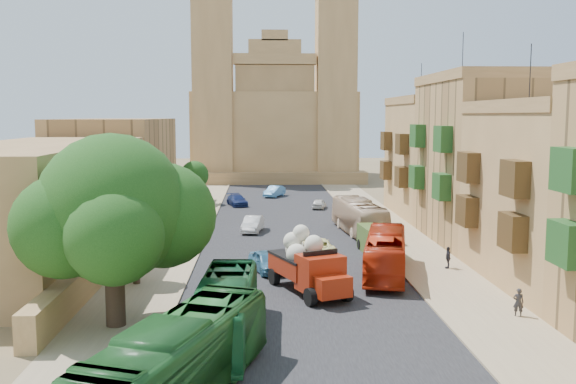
{
  "coord_description": "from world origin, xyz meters",
  "views": [
    {
      "loc": [
        -2.33,
        -27.1,
        10.34
      ],
      "look_at": [
        0.0,
        26.0,
        4.0
      ],
      "focal_mm": 40.0,
      "sensor_mm": 36.0,
      "label": 1
    }
  ],
  "objects": [
    {
      "name": "car_blue_b",
      "position": [
        -0.5,
        54.47,
        0.7
      ],
      "size": [
        3.06,
        4.46,
        1.39
      ],
      "primitive_type": "imported",
      "rotation": [
        0.0,
        0.0,
        -0.42
      ],
      "color": "#4485BD",
      "rests_on": "ground"
    },
    {
      "name": "street_tree_b",
      "position": [
        -10.0,
        24.0,
        2.9
      ],
      "size": [
        2.83,
        2.83,
        4.34
      ],
      "color": "#39281C",
      "rests_on": "ground"
    },
    {
      "name": "townhouse_d",
      "position": [
        15.95,
        39.0,
        6.16
      ],
      "size": [
        9.0,
        14.0,
        15.9
      ],
      "color": "#A47C4A",
      "rests_on": "ground"
    },
    {
      "name": "car_white_a",
      "position": [
        -3.01,
        29.5,
        0.7
      ],
      "size": [
        2.14,
        4.41,
        1.39
      ],
      "primitive_type": "imported",
      "rotation": [
        0.0,
        0.0,
        -0.16
      ],
      "color": "silver",
      "rests_on": "ground"
    },
    {
      "name": "west_building_mid",
      "position": [
        -18.0,
        44.0,
        5.0
      ],
      "size": [
        10.0,
        22.0,
        10.0
      ],
      "primitive_type": "cube",
      "color": "#AF844F",
      "rests_on": "ground"
    },
    {
      "name": "car_white_b",
      "position": [
        4.26,
        43.68,
        0.55
      ],
      "size": [
        2.04,
        3.45,
        1.1
      ],
      "primitive_type": "imported",
      "rotation": [
        0.0,
        0.0,
        2.9
      ],
      "color": "silver",
      "rests_on": "ground"
    },
    {
      "name": "bus_green_north",
      "position": [
        -4.0,
        1.57,
        1.46
      ],
      "size": [
        2.96,
        10.62,
        2.93
      ],
      "primitive_type": "imported",
      "rotation": [
        0.0,
        0.0,
        -0.05
      ],
      "color": "#196732",
      "rests_on": "ground"
    },
    {
      "name": "west_wall",
      "position": [
        -12.5,
        20.0,
        0.9
      ],
      "size": [
        1.0,
        40.0,
        1.8
      ],
      "primitive_type": "cube",
      "color": "#A47C4A",
      "rests_on": "ground"
    },
    {
      "name": "church",
      "position": [
        -0.0,
        78.61,
        9.52
      ],
      "size": [
        28.0,
        22.5,
        36.3
      ],
      "color": "#A47C4A",
      "rests_on": "ground"
    },
    {
      "name": "car_blue_a",
      "position": [
        -1.93,
        14.67,
        0.7
      ],
      "size": [
        2.79,
        4.4,
        1.4
      ],
      "primitive_type": "imported",
      "rotation": [
        0.0,
        0.0,
        0.3
      ],
      "color": "teal",
      "rests_on": "ground"
    },
    {
      "name": "car_cream",
      "position": [
        1.97,
        19.79,
        0.64
      ],
      "size": [
        2.43,
        4.74,
        1.28
      ],
      "primitive_type": "imported",
      "rotation": [
        0.0,
        0.0,
        3.21
      ],
      "color": "#FFF8A9",
      "rests_on": "ground"
    },
    {
      "name": "car_dkblue",
      "position": [
        -5.0,
        46.44,
        0.64
      ],
      "size": [
        2.89,
        4.7,
        1.27
      ],
      "primitive_type": "imported",
      "rotation": [
        0.0,
        0.0,
        0.27
      ],
      "color": "navy",
      "rests_on": "ground"
    },
    {
      "name": "townhouse_b",
      "position": [
        15.95,
        11.0,
        5.66
      ],
      "size": [
        9.0,
        14.0,
        14.9
      ],
      "color": "#A47C4A",
      "rests_on": "ground"
    },
    {
      "name": "red_truck",
      "position": [
        0.49,
        9.52,
        1.71
      ],
      "size": [
        4.74,
        7.03,
        3.89
      ],
      "color": "maroon",
      "rests_on": "ground"
    },
    {
      "name": "street_tree_d",
      "position": [
        -10.0,
        48.0,
        3.41
      ],
      "size": [
        3.32,
        3.32,
        5.1
      ],
      "color": "#39281C",
      "rests_on": "ground"
    },
    {
      "name": "road_surface",
      "position": [
        0.0,
        30.0,
        0.01
      ],
      "size": [
        14.0,
        140.0,
        0.01
      ],
      "primitive_type": "cube",
      "color": "black",
      "rests_on": "ground"
    },
    {
      "name": "pedestrian_a",
      "position": [
        11.0,
        4.57,
        0.74
      ],
      "size": [
        0.61,
        0.48,
        1.49
      ],
      "primitive_type": "imported",
      "rotation": [
        0.0,
        0.0,
        2.89
      ],
      "color": "#2A282B",
      "rests_on": "ground"
    },
    {
      "name": "bus_green_south",
      "position": [
        -5.27,
        -4.79,
        1.58
      ],
      "size": [
        6.4,
        11.57,
        3.16
      ],
      "primitive_type": "imported",
      "rotation": [
        0.0,
        0.0,
        -0.35
      ],
      "color": "#226128",
      "rests_on": "ground"
    },
    {
      "name": "townhouse_c",
      "position": [
        15.95,
        25.0,
        6.91
      ],
      "size": [
        9.0,
        14.0,
        17.4
      ],
      "color": "#AF844F",
      "rests_on": "ground"
    },
    {
      "name": "bus_cream_east",
      "position": [
        6.37,
        28.3,
        1.49
      ],
      "size": [
        3.64,
        10.9,
        2.98
      ],
      "primitive_type": "imported",
      "rotation": [
        0.0,
        0.0,
        3.25
      ],
      "color": "tan",
      "rests_on": "ground"
    },
    {
      "name": "sidewalk_west",
      "position": [
        -9.5,
        30.0,
        0.01
      ],
      "size": [
        5.0,
        140.0,
        0.01
      ],
      "primitive_type": "cube",
      "color": "#9A8465",
      "rests_on": "ground"
    },
    {
      "name": "west_building_low",
      "position": [
        -18.0,
        18.0,
        4.2
      ],
      "size": [
        10.0,
        28.0,
        8.4
      ],
      "primitive_type": "cube",
      "color": "olive",
      "rests_on": "ground"
    },
    {
      "name": "sidewalk_east",
      "position": [
        9.5,
        30.0,
        0.01
      ],
      "size": [
        5.0,
        140.0,
        0.01
      ],
      "primitive_type": "cube",
      "color": "#9A8465",
      "rests_on": "ground"
    },
    {
      "name": "bus_red_east",
      "position": [
        5.79,
        13.35,
        1.44
      ],
      "size": [
        4.58,
        10.59,
        2.87
      ],
      "primitive_type": "imported",
      "rotation": [
        0.0,
        0.0,
        2.92
      ],
      "color": "#B2260E",
      "rests_on": "ground"
    },
    {
      "name": "street_tree_a",
      "position": [
        -10.0,
        12.0,
        3.0
      ],
      "size": [
        2.92,
        2.92,
        4.49
      ],
      "color": "#39281C",
      "rests_on": "ground"
    },
    {
      "name": "ground",
      "position": [
        0.0,
        0.0,
        0.0
      ],
      "size": [
        260.0,
        260.0,
        0.0
      ],
      "primitive_type": "plane",
      "color": "brown"
    },
    {
      "name": "kerb_west",
      "position": [
        -7.0,
        30.0,
        0.06
      ],
      "size": [
        0.25,
        140.0,
        0.12
      ],
      "primitive_type": "cube",
      "color": "#9A8465",
      "rests_on": "ground"
    },
    {
      "name": "kerb_east",
      "position": [
        7.0,
        30.0,
        0.06
      ],
      "size": [
        0.25,
        140.0,
        0.12
      ],
      "primitive_type": "cube",
      "color": "#9A8465",
      "rests_on": "ground"
    },
    {
      "name": "olive_pickup",
      "position": [
        6.5,
        20.0,
        0.96
      ],
      "size": [
        2.53,
        4.94,
        1.97
      ],
      "color": "#425D22",
      "rests_on": "ground"
    },
    {
      "name": "pedestrian_c",
      "position": [
        10.41,
        15.08,
        0.75
      ],
      "size": [
        0.5,
        0.92,
        1.5
      ],
      "primitive_type": "imported",
      "rotation": [
        0.0,
        0.0,
        4.56
      ],
      "color": "#292830",
      "rests_on": "ground"
    },
    {
      "name": "ficus_tree",
      "position": [
        -9.42,
        4.01,
        5.63
      ],
      "size": [
        9.53,
        8.76,
        9.53
      ],
      "color": "#39281C",
      "rests_on": "ground"
    },
    {
      "name": "street_tree_c",
      "position": [
        -10.0,
        36.0,
        2.82
      ],
      "size": [
        2.75,
        2.75,
        4.23
      ],
      "color": "#39281C",
      "rests_on": "ground"
    }
  ]
}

